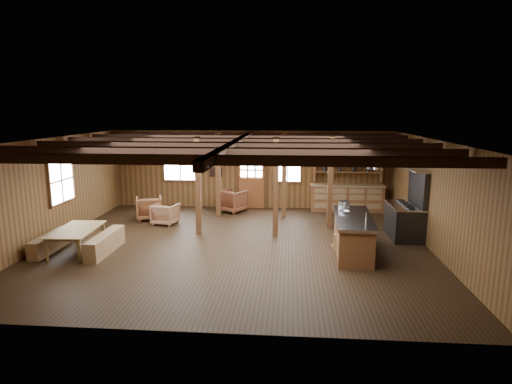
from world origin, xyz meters
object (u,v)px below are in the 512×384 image
at_px(dining_table, 78,240).
at_px(armchair_b, 233,201).
at_px(kitchen_island, 353,234).
at_px(armchair_c, 165,214).
at_px(armchair_a, 149,208).
at_px(commercial_range, 406,215).

xyz_separation_m(dining_table, armchair_b, (3.30, 4.61, 0.10)).
height_order(kitchen_island, dining_table, kitchen_island).
xyz_separation_m(armchair_b, armchair_c, (-1.88, -1.82, -0.07)).
height_order(dining_table, armchair_a, armchair_a).
bearing_deg(dining_table, armchair_a, -15.78).
relative_size(kitchen_island, armchair_c, 3.57).
bearing_deg(armchair_b, armchair_a, 57.29).
bearing_deg(armchair_c, armchair_a, -25.82).
bearing_deg(dining_table, kitchen_island, -89.75).
distance_m(commercial_range, dining_table, 8.78).
bearing_deg(armchair_b, armchair_c, 75.23).
height_order(dining_table, armchair_b, armchair_b).
bearing_deg(armchair_a, armchair_b, -173.12).
bearing_deg(armchair_a, armchair_c, 122.67).
xyz_separation_m(dining_table, armchair_c, (1.42, 2.79, 0.03)).
distance_m(dining_table, armchair_a, 3.42).
distance_m(armchair_a, armchair_c, 0.90).
bearing_deg(kitchen_island, armchair_a, 158.33).
bearing_deg(armchair_a, commercial_range, 150.77).
height_order(kitchen_island, armchair_c, kitchen_island).
xyz_separation_m(commercial_range, armchair_b, (-5.25, 2.65, -0.24)).
relative_size(kitchen_island, dining_table, 1.50).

